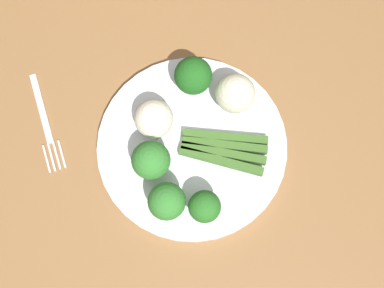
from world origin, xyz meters
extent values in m
cube|color=#B7A88E|center=(0.00, 0.00, -0.01)|extent=(6.00, 6.00, 0.02)
cube|color=olive|center=(0.00, 0.00, 0.72)|extent=(1.17, 0.97, 0.04)
cylinder|color=olive|center=(-0.53, -0.43, 0.35)|extent=(0.07, 0.07, 0.70)
cylinder|color=#9E754C|center=(-0.16, -0.54, 0.23)|extent=(0.04, 0.04, 0.45)
cylinder|color=#9E754C|center=(0.18, -0.53, 0.23)|extent=(0.04, 0.04, 0.45)
cylinder|color=white|center=(-0.05, -0.05, 0.75)|extent=(0.29, 0.29, 0.01)
cube|color=#3D6626|center=(-0.10, -0.02, 0.76)|extent=(0.13, 0.05, 0.01)
cube|color=#3D6626|center=(-0.10, -0.03, 0.76)|extent=(0.13, 0.04, 0.01)
cube|color=#3D6626|center=(-0.10, -0.04, 0.76)|extent=(0.13, 0.03, 0.01)
cube|color=#3D6626|center=(-0.10, -0.05, 0.76)|extent=(0.13, 0.03, 0.01)
cylinder|color=#568E33|center=(-0.07, 0.05, 0.76)|extent=(0.02, 0.02, 0.02)
sphere|color=#286B23|center=(-0.07, 0.05, 0.79)|extent=(0.05, 0.05, 0.05)
cylinder|color=#609E3D|center=(0.01, -0.02, 0.76)|extent=(0.02, 0.02, 0.02)
sphere|color=#337A2D|center=(0.01, -0.02, 0.80)|extent=(0.06, 0.06, 0.06)
cylinder|color=#4C7F2B|center=(-0.06, -0.14, 0.76)|extent=(0.02, 0.02, 0.02)
sphere|color=#1E5B1C|center=(-0.06, -0.14, 0.80)|extent=(0.06, 0.06, 0.06)
cylinder|color=#609E3D|center=(-0.02, 0.04, 0.76)|extent=(0.02, 0.02, 0.02)
sphere|color=#337A2D|center=(-0.02, 0.04, 0.79)|extent=(0.05, 0.05, 0.05)
sphere|color=beige|center=(-0.12, -0.11, 0.79)|extent=(0.06, 0.06, 0.06)
sphere|color=silver|center=(0.00, -0.08, 0.78)|extent=(0.06, 0.06, 0.06)
cube|color=silver|center=(0.18, -0.12, 0.74)|extent=(0.04, 0.12, 0.00)
cube|color=silver|center=(0.17, -0.04, 0.74)|extent=(0.02, 0.04, 0.00)
cube|color=silver|center=(0.16, -0.04, 0.74)|extent=(0.02, 0.04, 0.00)
cube|color=silver|center=(0.15, -0.04, 0.74)|extent=(0.02, 0.04, 0.00)
cube|color=silver|center=(0.15, -0.04, 0.74)|extent=(0.02, 0.04, 0.00)
camera|label=1|loc=(-0.05, 0.14, 1.45)|focal=44.50mm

